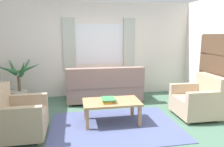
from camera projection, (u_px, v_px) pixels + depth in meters
The scene contains 11 objects.
ground_plane at pixel (115, 126), 4.01m from camera, with size 6.24×6.24×0.00m, color #476B56.
wall_back at pixel (99, 49), 5.96m from camera, with size 5.32×0.12×2.60m, color silver.
window_with_curtains at pixel (100, 44), 5.85m from camera, with size 1.98×0.07×1.40m.
area_rug at pixel (115, 126), 4.00m from camera, with size 2.40×1.74×0.01m, color #4C5684.
couch at pixel (104, 88), 5.44m from camera, with size 1.90×0.82×0.92m.
armchair_left at pixel (17, 117), 3.54m from camera, with size 0.83×0.85×0.88m.
armchair_right at pixel (198, 100), 4.43m from camera, with size 0.83×0.85×0.88m.
coffee_table at pixel (112, 104), 4.12m from camera, with size 1.10×0.64×0.44m.
book_stack_on_table at pixel (108, 100), 4.05m from camera, with size 0.26×0.33×0.07m.
potted_plant at pixel (19, 85), 5.27m from camera, with size 1.09×1.10×1.18m.
bookshelf at pixel (217, 77), 4.63m from camera, with size 0.30×0.94×1.72m.
Camera 1 is at (-0.71, -3.69, 1.71)m, focal length 34.03 mm.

